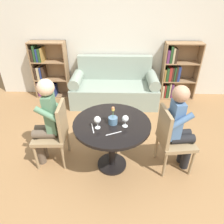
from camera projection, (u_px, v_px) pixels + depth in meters
ground_plane at (112, 165)px, 2.79m from camera, size 16.00×16.00×0.00m
back_wall at (115, 32)px, 4.02m from camera, size 5.20×0.05×2.70m
round_table at (112, 132)px, 2.49m from camera, size 0.95×0.95×0.72m
couch at (114, 88)px, 4.20m from camera, size 1.76×0.80×0.92m
bookshelf_left at (48, 72)px, 4.34m from camera, size 0.73×0.28×1.20m
bookshelf_right at (175, 73)px, 4.26m from camera, size 0.73×0.28×1.20m
chair_left at (55, 131)px, 2.63m from camera, size 0.44×0.44×0.90m
chair_right at (171, 137)px, 2.52m from camera, size 0.47×0.47×0.90m
person_left at (46, 121)px, 2.54m from camera, size 0.43×0.35×1.23m
person_right at (180, 128)px, 2.46m from camera, size 0.44×0.37×1.20m
wine_glass_left at (97, 120)px, 2.27m from camera, size 0.08×0.08×0.15m
wine_glass_right at (125, 119)px, 2.30m from camera, size 0.08×0.08×0.15m
flower_vase at (113, 119)px, 2.37m from camera, size 0.11×0.11×0.24m
knife_left_setting at (114, 133)px, 2.23m from camera, size 0.18×0.09×0.00m
fork_left_setting at (93, 128)px, 2.32m from camera, size 0.06×0.19×0.00m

